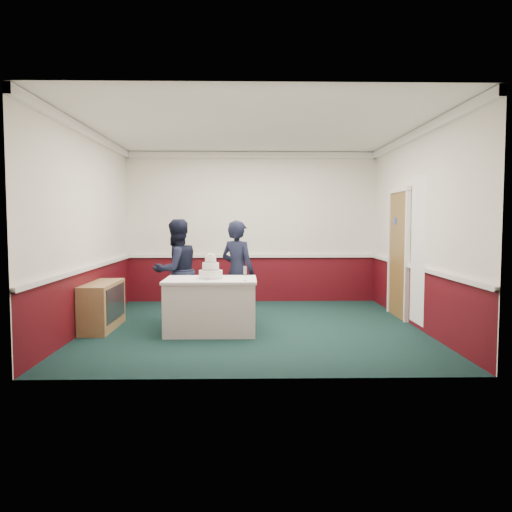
{
  "coord_description": "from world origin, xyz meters",
  "views": [
    {
      "loc": [
        -0.11,
        -7.54,
        1.62
      ],
      "look_at": [
        0.04,
        -0.1,
        1.1
      ],
      "focal_mm": 35.0,
      "sensor_mm": 36.0,
      "label": 1
    }
  ],
  "objects_px": {
    "cake_knife": "(208,280)",
    "person_man": "(176,271)",
    "person_woman": "(238,272)",
    "champagne_flute": "(245,271)",
    "wedding_cake": "(211,271)",
    "cake_table": "(211,305)",
    "sideboard": "(102,306)"
  },
  "relations": [
    {
      "from": "cake_knife",
      "to": "person_woman",
      "type": "bearing_deg",
      "value": 77.3
    },
    {
      "from": "sideboard",
      "to": "wedding_cake",
      "type": "height_order",
      "value": "wedding_cake"
    },
    {
      "from": "wedding_cake",
      "to": "person_woman",
      "type": "relative_size",
      "value": 0.22
    },
    {
      "from": "cake_table",
      "to": "person_woman",
      "type": "relative_size",
      "value": 0.81
    },
    {
      "from": "person_man",
      "to": "person_woman",
      "type": "height_order",
      "value": "person_man"
    },
    {
      "from": "wedding_cake",
      "to": "person_man",
      "type": "distance_m",
      "value": 0.98
    },
    {
      "from": "cake_table",
      "to": "person_man",
      "type": "bearing_deg",
      "value": 128.27
    },
    {
      "from": "champagne_flute",
      "to": "person_man",
      "type": "xyz_separation_m",
      "value": [
        -1.1,
        1.05,
        -0.1
      ]
    },
    {
      "from": "champagne_flute",
      "to": "person_woman",
      "type": "distance_m",
      "value": 0.99
    },
    {
      "from": "sideboard",
      "to": "champagne_flute",
      "type": "xyz_separation_m",
      "value": [
        2.15,
        -0.56,
        0.58
      ]
    },
    {
      "from": "wedding_cake",
      "to": "person_woman",
      "type": "bearing_deg",
      "value": 61.36
    },
    {
      "from": "sideboard",
      "to": "person_man",
      "type": "height_order",
      "value": "person_man"
    },
    {
      "from": "wedding_cake",
      "to": "cake_knife",
      "type": "distance_m",
      "value": 0.23
    },
    {
      "from": "cake_knife",
      "to": "champagne_flute",
      "type": "distance_m",
      "value": 0.55
    },
    {
      "from": "person_woman",
      "to": "champagne_flute",
      "type": "bearing_deg",
      "value": 131.63
    },
    {
      "from": "sideboard",
      "to": "wedding_cake",
      "type": "xyz_separation_m",
      "value": [
        1.65,
        -0.28,
        0.55
      ]
    },
    {
      "from": "wedding_cake",
      "to": "person_woman",
      "type": "xyz_separation_m",
      "value": [
        0.38,
        0.69,
        -0.08
      ]
    },
    {
      "from": "cake_table",
      "to": "cake_knife",
      "type": "bearing_deg",
      "value": -98.53
    },
    {
      "from": "champagne_flute",
      "to": "cake_knife",
      "type": "bearing_deg",
      "value": 171.42
    },
    {
      "from": "cake_table",
      "to": "wedding_cake",
      "type": "height_order",
      "value": "wedding_cake"
    },
    {
      "from": "sideboard",
      "to": "cake_knife",
      "type": "bearing_deg",
      "value": -16.42
    },
    {
      "from": "person_man",
      "to": "person_woman",
      "type": "bearing_deg",
      "value": 136.09
    },
    {
      "from": "cake_knife",
      "to": "person_man",
      "type": "xyz_separation_m",
      "value": [
        -0.57,
        0.97,
        0.03
      ]
    },
    {
      "from": "person_man",
      "to": "person_woman",
      "type": "relative_size",
      "value": 1.01
    },
    {
      "from": "cake_table",
      "to": "cake_knife",
      "type": "relative_size",
      "value": 6.0
    },
    {
      "from": "cake_knife",
      "to": "person_woman",
      "type": "xyz_separation_m",
      "value": [
        0.41,
        0.89,
        0.02
      ]
    },
    {
      "from": "wedding_cake",
      "to": "cake_knife",
      "type": "height_order",
      "value": "wedding_cake"
    },
    {
      "from": "sideboard",
      "to": "person_woman",
      "type": "relative_size",
      "value": 0.73
    },
    {
      "from": "sideboard",
      "to": "person_man",
      "type": "relative_size",
      "value": 0.73
    },
    {
      "from": "sideboard",
      "to": "person_woman",
      "type": "xyz_separation_m",
      "value": [
        2.03,
        0.42,
        0.47
      ]
    },
    {
      "from": "cake_table",
      "to": "wedding_cake",
      "type": "distance_m",
      "value": 0.5
    },
    {
      "from": "cake_table",
      "to": "cake_knife",
      "type": "height_order",
      "value": "cake_knife"
    }
  ]
}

